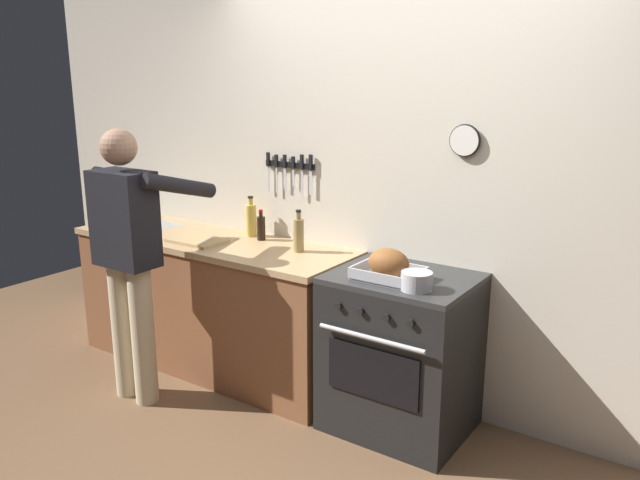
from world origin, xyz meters
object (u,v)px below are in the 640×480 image
object	(u,v)px
stove	(401,353)
saucepan	(417,281)
roasting_pan	(389,266)
bottle_vinegar	(299,234)
cutting_board	(197,241)
bottle_soy_sauce	(261,227)
bottle_cooking_oil	(251,219)
person_cook	(130,249)

from	to	relation	value
stove	saucepan	size ratio (longest dim) A/B	5.63
roasting_pan	bottle_vinegar	size ratio (longest dim) A/B	1.35
cutting_board	bottle_soy_sauce	xyz separation A→B (m)	(0.31, 0.28, 0.07)
bottle_soy_sauce	stove	bearing A→B (deg)	-8.36
saucepan	roasting_pan	bearing A→B (deg)	159.89
bottle_soy_sauce	bottle_cooking_oil	world-z (taller)	bottle_cooking_oil
stove	person_cook	bearing A→B (deg)	-158.10
stove	cutting_board	distance (m)	1.51
person_cook	roasting_pan	distance (m)	1.54
bottle_vinegar	person_cook	bearing A→B (deg)	-137.76
cutting_board	roasting_pan	bearing A→B (deg)	0.55
person_cook	cutting_board	size ratio (longest dim) A/B	4.61
bottle_soy_sauce	bottle_vinegar	bearing A→B (deg)	-13.87
stove	person_cook	size ratio (longest dim) A/B	0.54
person_cook	stove	bearing A→B (deg)	-67.35
cutting_board	bottle_vinegar	size ratio (longest dim) A/B	1.38
cutting_board	bottle_soy_sauce	bearing A→B (deg)	42.21
stove	bottle_cooking_oil	size ratio (longest dim) A/B	3.30
saucepan	bottle_cooking_oil	size ratio (longest dim) A/B	0.59
person_cook	saucepan	size ratio (longest dim) A/B	10.38
person_cook	bottle_soy_sauce	xyz separation A→B (m)	(0.37, 0.77, 0.03)
roasting_pan	bottle_soy_sauce	bearing A→B (deg)	166.31
roasting_pan	bottle_soy_sauce	world-z (taller)	bottle_soy_sauce
saucepan	bottle_soy_sauce	size ratio (longest dim) A/B	0.79
bottle_cooking_oil	saucepan	bearing A→B (deg)	-15.13
saucepan	stove	bearing A→B (deg)	133.15
roasting_pan	cutting_board	xyz separation A→B (m)	(-1.39, -0.01, -0.06)
stove	cutting_board	bearing A→B (deg)	-175.49
saucepan	bottle_soy_sauce	distance (m)	1.33
bottle_cooking_oil	bottle_vinegar	bearing A→B (deg)	-15.27
stove	bottle_vinegar	world-z (taller)	bottle_vinegar
cutting_board	bottle_cooking_oil	distance (m)	0.39
person_cook	bottle_vinegar	xyz separation A→B (m)	(0.74, 0.68, 0.06)
roasting_pan	bottle_soy_sauce	xyz separation A→B (m)	(-1.09, 0.27, 0.01)
roasting_pan	bottle_vinegar	xyz separation A→B (m)	(-0.72, 0.17, 0.04)
saucepan	bottle_vinegar	xyz separation A→B (m)	(-0.92, 0.25, 0.06)
roasting_pan	bottle_cooking_oil	size ratio (longest dim) A/B	1.29
stove	bottle_vinegar	xyz separation A→B (m)	(-0.75, 0.07, 0.56)
stove	roasting_pan	distance (m)	0.53
person_cook	saucepan	world-z (taller)	person_cook
saucepan	bottle_vinegar	world-z (taller)	bottle_vinegar
bottle_cooking_oil	bottle_soy_sauce	bearing A→B (deg)	-19.45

